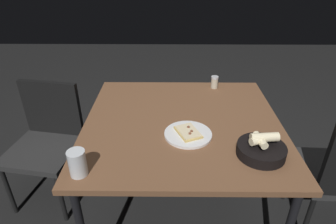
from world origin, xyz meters
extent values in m
plane|color=black|center=(0.00, 0.00, 0.00)|extent=(8.00, 8.00, 0.00)
cube|color=brown|center=(0.00, 0.00, 0.74)|extent=(1.11, 1.09, 0.03)
cylinder|color=black|center=(-0.50, -0.49, 0.36)|extent=(0.04, 0.04, 0.72)
cylinder|color=black|center=(0.50, -0.49, 0.36)|extent=(0.04, 0.04, 0.72)
cylinder|color=silver|center=(-0.02, 0.14, 0.76)|extent=(0.25, 0.25, 0.01)
cube|color=tan|center=(-0.02, 0.14, 0.77)|extent=(0.15, 0.18, 0.01)
cube|color=beige|center=(-0.02, 0.14, 0.78)|extent=(0.14, 0.16, 0.01)
sphere|color=brown|center=(-0.03, 0.11, 0.79)|extent=(0.02, 0.02, 0.02)
sphere|color=brown|center=(-0.04, 0.15, 0.79)|extent=(0.02, 0.02, 0.02)
sphere|color=brown|center=(-0.03, 0.17, 0.79)|extent=(0.02, 0.02, 0.02)
cylinder|color=black|center=(-0.36, 0.30, 0.78)|extent=(0.23, 0.23, 0.05)
cylinder|color=beige|center=(-0.35, 0.31, 0.84)|extent=(0.05, 0.11, 0.04)
cylinder|color=beige|center=(-0.36, 0.30, 0.85)|extent=(0.14, 0.09, 0.04)
cylinder|color=beige|center=(-0.37, 0.30, 0.86)|extent=(0.13, 0.06, 0.04)
cylinder|color=#A81414|center=(-0.31, 0.29, 0.78)|extent=(0.06, 0.06, 0.03)
cylinder|color=silver|center=(0.47, 0.44, 0.82)|extent=(0.08, 0.08, 0.12)
cylinder|color=orange|center=(0.47, 0.44, 0.80)|extent=(0.07, 0.07, 0.08)
cylinder|color=#BFB299|center=(-0.24, -0.46, 0.79)|extent=(0.05, 0.05, 0.07)
cylinder|color=maroon|center=(-0.24, -0.46, 0.77)|extent=(0.04, 0.04, 0.03)
cylinder|color=#B7B7BC|center=(-0.24, -0.46, 0.83)|extent=(0.05, 0.05, 0.01)
cube|color=#282828|center=(-0.95, 0.05, 0.43)|extent=(0.46, 0.46, 0.04)
cylinder|color=black|center=(-0.77, -0.15, 0.20)|extent=(0.03, 0.03, 0.41)
cylinder|color=black|center=(-0.75, 0.23, 0.20)|extent=(0.03, 0.03, 0.41)
cube|color=#252525|center=(0.93, -0.16, 0.42)|extent=(0.51, 0.51, 0.04)
cube|color=black|center=(0.90, -0.35, 0.64)|extent=(0.42, 0.10, 0.40)
cylinder|color=black|center=(1.15, 0.00, 0.20)|extent=(0.03, 0.03, 0.40)
cylinder|color=black|center=(0.78, 0.06, 0.20)|extent=(0.03, 0.03, 0.40)
cylinder|color=black|center=(1.09, -0.38, 0.20)|extent=(0.03, 0.03, 0.40)
cylinder|color=black|center=(0.72, -0.31, 0.20)|extent=(0.03, 0.03, 0.40)
camera|label=1|loc=(0.07, 1.42, 1.63)|focal=31.09mm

